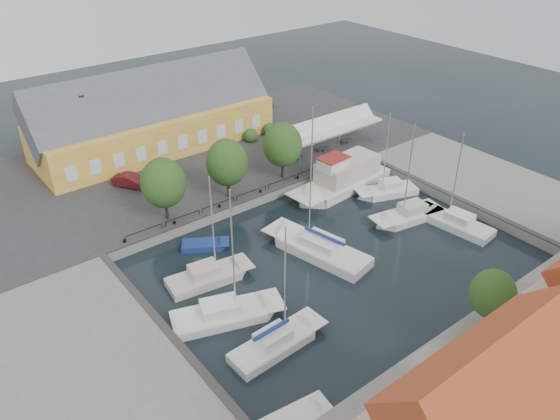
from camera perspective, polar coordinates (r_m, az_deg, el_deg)
name	(u,v)px	position (r m, az deg, el deg)	size (l,w,h in m)	color
ground	(321,251)	(49.70, 4.27, -4.29)	(140.00, 140.00, 0.00)	black
north_quay	(192,159)	(65.86, -9.17, 5.24)	(56.00, 26.00, 1.00)	#2D2D30
west_quay	(93,376)	(39.84, -18.96, -16.07)	(12.00, 24.00, 1.00)	slate
east_quay	(484,184)	(63.52, 20.55, 2.56)	(12.00, 24.00, 1.00)	slate
south_bank	(539,394)	(40.44, 25.40, -16.94)	(56.00, 14.00, 1.00)	slate
quay_edge_fittings	(288,219)	(52.12, 0.86, -0.96)	(56.00, 24.72, 0.40)	#383533
warehouse	(148,120)	(67.73, -13.65, 9.12)	(28.56, 14.00, 9.55)	gold
tent_canopy	(329,128)	(65.72, 5.14, 8.51)	(14.00, 4.00, 2.83)	silver
quay_trees	(227,163)	(54.45, -5.57, 4.95)	(18.20, 4.20, 6.30)	black
car_silver	(261,104)	(79.03, -2.00, 10.99)	(1.67, 4.14, 1.41)	#A7AAAF
car_red	(132,181)	(59.60, -15.21, 2.95)	(1.50, 4.31, 1.42)	#5A141B
center_sailboat	(318,250)	(49.14, 4.00, -4.22)	(5.27, 10.88, 14.23)	silver
trawler	(343,179)	(59.75, 6.59, 3.21)	(13.28, 4.84, 5.00)	silver
east_boat_a	(388,192)	(59.49, 11.18, 1.84)	(7.06, 4.41, 9.83)	silver
east_boat_b	(409,216)	(55.56, 13.31, -0.66)	(8.16, 3.93, 10.82)	silver
east_boat_c	(455,224)	(55.48, 17.82, -1.44)	(3.35, 8.07, 10.13)	silver
west_boat_b	(208,278)	(46.33, -7.51, -7.07)	(7.63, 3.50, 10.22)	#BCB6A9
west_boat_c	(225,316)	(42.59, -5.77, -10.94)	(9.03, 5.40, 11.71)	silver
west_boat_d	(276,344)	(40.17, -0.37, -13.86)	(7.92, 2.67, 10.54)	silver
launch_nw	(205,246)	(50.49, -7.89, -3.78)	(4.57, 3.76, 0.88)	navy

